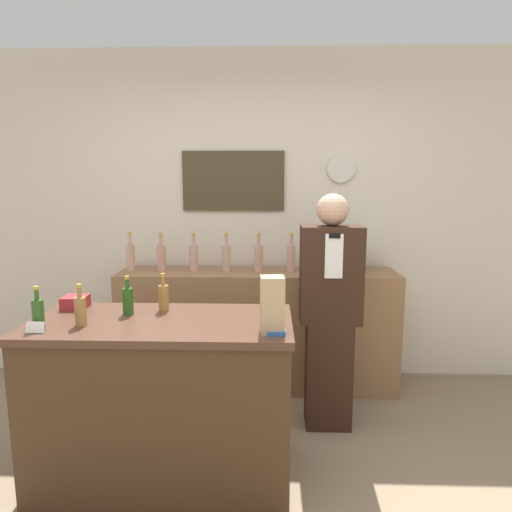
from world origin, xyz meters
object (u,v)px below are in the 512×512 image
at_px(tape_dispenser, 277,330).
at_px(shopkeeper, 330,313).
at_px(potted_plant, 352,250).
at_px(paper_bag, 272,305).

bearing_deg(tape_dispenser, shopkeeper, 66.22).
bearing_deg(shopkeeper, potted_plant, 68.84).
xyz_separation_m(shopkeeper, potted_plant, (0.24, 0.63, 0.33)).
distance_m(potted_plant, paper_bag, 1.55).
height_order(shopkeeper, potted_plant, shopkeeper).
bearing_deg(potted_plant, paper_bag, -113.82).
bearing_deg(tape_dispenser, potted_plant, 67.34).
bearing_deg(potted_plant, shopkeeper, -111.16).
distance_m(shopkeeper, paper_bag, 0.93).
xyz_separation_m(shopkeeper, tape_dispenser, (-0.36, -0.82, 0.16)).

